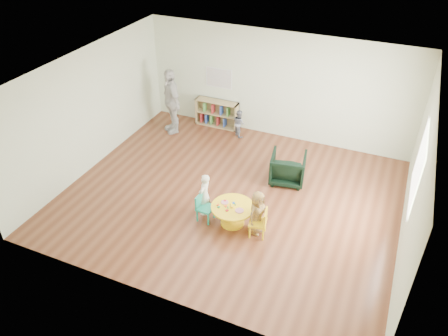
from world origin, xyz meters
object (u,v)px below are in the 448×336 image
object	(u,v)px
activity_table	(233,212)
armchair	(288,168)
adult_caretaker	(171,101)
bookshelf	(217,113)
child_left	(205,195)
child_right	(257,213)
kid_chair_right	(260,222)
kid_chair_left	(204,207)
toddler	(239,123)

from	to	relation	value
activity_table	armchair	xyz separation A→B (m)	(0.58, 1.85, 0.05)
armchair	adult_caretaker	world-z (taller)	adult_caretaker
bookshelf	child_left	world-z (taller)	child_left
child_left	child_right	xyz separation A→B (m)	(1.17, -0.12, 0.00)
kid_chair_right	child_left	world-z (taller)	child_left
child_left	kid_chair_right	bearing A→B (deg)	83.37
activity_table	armchair	size ratio (longest dim) A/B	1.11
activity_table	bookshelf	distance (m)	4.17
kid_chair_left	adult_caretaker	bearing A→B (deg)	-138.36
toddler	adult_caretaker	world-z (taller)	adult_caretaker
kid_chair_left	child_right	bearing A→B (deg)	96.95
activity_table	armchair	world-z (taller)	armchair
armchair	adult_caretaker	xyz separation A→B (m)	(-3.54, 1.06, 0.53)
kid_chair_right	bookshelf	size ratio (longest dim) A/B	0.50
adult_caretaker	child_left	bearing A→B (deg)	-8.84
kid_chair_left	adult_caretaker	size ratio (longest dim) A/B	0.33
activity_table	child_right	xyz separation A→B (m)	(0.52, -0.04, 0.17)
child_left	adult_caretaker	world-z (taller)	adult_caretaker
bookshelf	activity_table	bearing A→B (deg)	-61.57
armchair	child_right	world-z (taller)	child_right
adult_caretaker	bookshelf	bearing A→B (deg)	79.75
kid_chair_right	child_right	xyz separation A→B (m)	(-0.09, 0.07, 0.15)
activity_table	child_left	size ratio (longest dim) A/B	0.92
child_right	activity_table	bearing A→B (deg)	105.02
child_left	child_right	bearing A→B (deg)	86.25
child_left	adult_caretaker	bearing A→B (deg)	-138.87
child_left	child_right	distance (m)	1.18
activity_table	kid_chair_left	distance (m)	0.60
bookshelf	child_right	xyz separation A→B (m)	(2.50, -3.70, 0.10)
activity_table	kid_chair_left	size ratio (longest dim) A/B	1.47
activity_table	child_left	bearing A→B (deg)	172.97
kid_chair_right	bookshelf	distance (m)	4.58
activity_table	child_left	xyz separation A→B (m)	(-0.65, 0.08, 0.17)
kid_chair_left	kid_chair_right	size ratio (longest dim) A/B	0.97
bookshelf	toddler	size ratio (longest dim) A/B	1.61
child_right	toddler	world-z (taller)	child_right
activity_table	adult_caretaker	distance (m)	4.19
adult_caretaker	child_right	bearing A→B (deg)	1.69
kid_chair_left	adult_caretaker	xyz separation A→B (m)	(-2.37, 3.01, 0.56)
child_right	toddler	size ratio (longest dim) A/B	1.26
child_right	adult_caretaker	world-z (taller)	adult_caretaker
armchair	child_right	size ratio (longest dim) A/B	0.82
activity_table	kid_chair_right	world-z (taller)	kid_chair_right
kid_chair_right	child_right	size ratio (longest dim) A/B	0.64
child_left	toddler	world-z (taller)	child_left
kid_chair_left	toddler	distance (m)	3.52
armchair	adult_caretaker	bearing A→B (deg)	-26.47
activity_table	toddler	size ratio (longest dim) A/B	1.16
child_right	toddler	bearing A→B (deg)	45.78
activity_table	toddler	world-z (taller)	toddler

